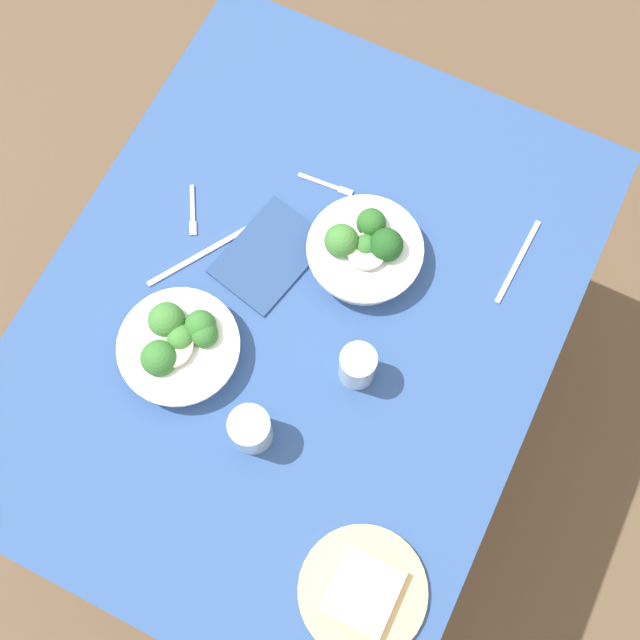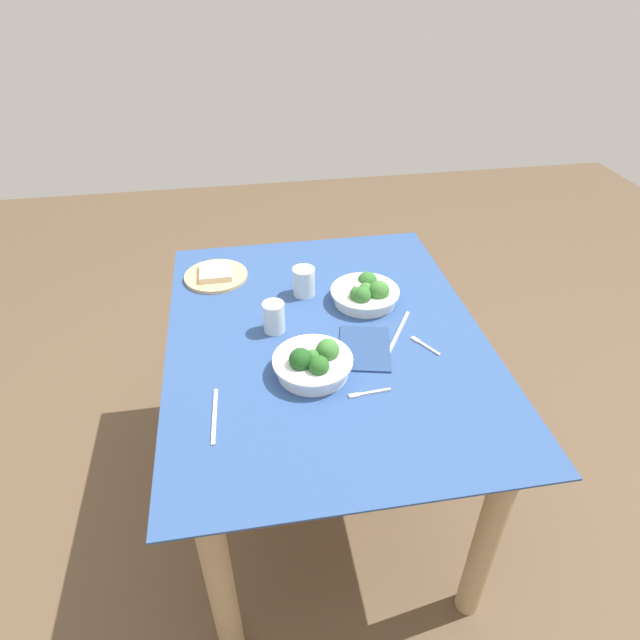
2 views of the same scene
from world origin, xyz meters
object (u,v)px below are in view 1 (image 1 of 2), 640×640
at_px(table_knife_left, 518,261).
at_px(table_knife_right, 199,256).
at_px(water_glass_center, 357,366).
at_px(bread_side_plate, 363,591).
at_px(napkin_folded_upper, 269,255).
at_px(broccoli_bowl_near, 179,344).
at_px(fork_by_near_bowl, 193,213).
at_px(broccoli_bowl_far, 365,249).
at_px(fork_by_far_bowl, 328,185).
at_px(water_glass_side, 251,430).

xyz_separation_m(table_knife_left, table_knife_right, (0.25, -0.54, 0.00)).
distance_m(water_glass_center, table_knife_left, 0.37).
bearing_deg(bread_side_plate, napkin_folded_upper, -138.30).
relative_size(broccoli_bowl_near, fork_by_near_bowl, 2.27).
height_order(broccoli_bowl_near, table_knife_left, broccoli_bowl_near).
bearing_deg(napkin_folded_upper, water_glass_center, 61.53).
xyz_separation_m(broccoli_bowl_far, water_glass_center, (0.21, 0.08, 0.01)).
bearing_deg(fork_by_far_bowl, fork_by_near_bowl, -145.45).
xyz_separation_m(broccoli_bowl_far, fork_by_far_bowl, (-0.10, -0.12, -0.03)).
relative_size(water_glass_side, fork_by_far_bowl, 0.83).
distance_m(fork_by_near_bowl, table_knife_right, 0.09).
bearing_deg(water_glass_center, bread_side_plate, 27.02).
height_order(bread_side_plate, water_glass_side, water_glass_side).
bearing_deg(bread_side_plate, water_glass_side, -117.99).
relative_size(fork_by_far_bowl, table_knife_right, 0.52).
relative_size(broccoli_bowl_far, water_glass_center, 2.28).
relative_size(water_glass_side, fork_by_near_bowl, 0.98).
relative_size(broccoli_bowl_near, fork_by_far_bowl, 1.93).
bearing_deg(broccoli_bowl_far, fork_by_far_bowl, -129.33).
height_order(fork_by_near_bowl, napkin_folded_upper, napkin_folded_upper).
bearing_deg(water_glass_side, bread_side_plate, 62.01).
height_order(bread_side_plate, table_knife_left, bread_side_plate).
bearing_deg(table_knife_left, table_knife_right, 117.94).
bearing_deg(fork_by_far_bowl, napkin_folded_upper, -105.29).
bearing_deg(fork_by_near_bowl, bread_side_plate, 20.49).
xyz_separation_m(water_glass_side, fork_by_near_bowl, (-0.32, -0.30, -0.04)).
relative_size(water_glass_center, napkin_folded_upper, 0.47).
distance_m(broccoli_bowl_far, napkin_folded_upper, 0.18).
height_order(broccoli_bowl_near, bread_side_plate, broccoli_bowl_near).
height_order(fork_by_far_bowl, table_knife_right, same).
distance_m(broccoli_bowl_near, napkin_folded_upper, 0.24).
xyz_separation_m(bread_side_plate, fork_by_far_bowl, (-0.64, -0.38, -0.01)).
distance_m(fork_by_near_bowl, table_knife_left, 0.62).
xyz_separation_m(water_glass_side, table_knife_left, (-0.51, 0.29, -0.04)).
xyz_separation_m(broccoli_bowl_far, table_knife_left, (-0.12, 0.26, -0.03)).
height_order(broccoli_bowl_far, table_knife_right, broccoli_bowl_far).
xyz_separation_m(broccoli_bowl_far, bread_side_plate, (0.54, 0.25, -0.02)).
bearing_deg(bread_side_plate, broccoli_bowl_far, -154.93).
xyz_separation_m(broccoli_bowl_near, fork_by_far_bowl, (-0.41, 0.09, -0.03)).
bearing_deg(table_knife_right, broccoli_bowl_far, 148.09).
xyz_separation_m(water_glass_center, fork_by_near_bowl, (-0.14, -0.41, -0.04)).
bearing_deg(table_knife_left, fork_by_near_bowl, 109.74).
bearing_deg(table_knife_right, water_glass_side, 76.17).
distance_m(broccoli_bowl_far, fork_by_far_bowl, 0.16).
bearing_deg(water_glass_side, table_knife_left, 149.90).
bearing_deg(broccoli_bowl_near, fork_by_far_bowl, 167.29).
height_order(broccoli_bowl_near, table_knife_right, broccoli_bowl_near).
bearing_deg(fork_by_near_bowl, table_knife_right, 5.96).
distance_m(broccoli_bowl_far, table_knife_right, 0.31).
distance_m(broccoli_bowl_near, fork_by_far_bowl, 0.42).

